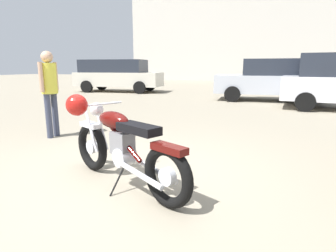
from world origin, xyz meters
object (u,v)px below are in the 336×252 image
at_px(vintage_motorcycle, 119,145).
at_px(bystander, 49,85).
at_px(red_hatchback_near, 269,80).
at_px(silver_sedan_mid, 117,75).

relative_size(vintage_motorcycle, bystander, 1.15).
bearing_deg(red_hatchback_near, silver_sedan_mid, -13.62).
xyz_separation_m(bystander, red_hatchback_near, (4.14, 7.73, -0.18)).
bearing_deg(vintage_motorcycle, silver_sedan_mid, -34.34).
height_order(vintage_motorcycle, silver_sedan_mid, silver_sedan_mid).
distance_m(vintage_motorcycle, bystander, 2.92).
height_order(red_hatchback_near, silver_sedan_mid, silver_sedan_mid).
bearing_deg(vintage_motorcycle, bystander, -7.84).
bearing_deg(silver_sedan_mid, bystander, -73.56).
bearing_deg(bystander, vintage_motorcycle, -33.49).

